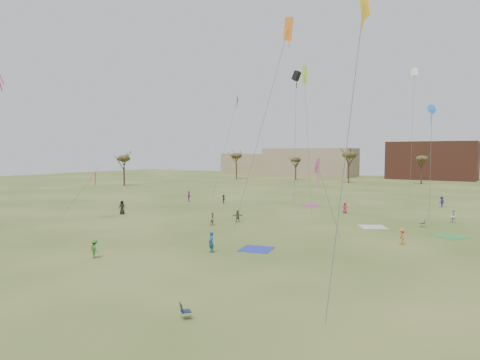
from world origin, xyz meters
The scene contains 23 objects.
ground centered at (0.00, 0.00, 0.00)m, with size 260.00×260.00×0.00m, color #2E4D18.
flyer_near_center centered at (-2.84, -5.70, 0.77)m, with size 1.00×0.57×1.55m, color #357426.
flyer_near_right centered at (4.03, 0.94, 0.90)m, with size 0.65×0.43×1.79m, color navy.
spectator_fore_b centered at (-3.80, 12.00, 0.78)m, with size 0.76×0.59×1.56m, color tan.
spectator_fore_c centered at (-2.62, 15.60, 0.73)m, with size 1.35×0.43×1.46m, color brown.
flyer_mid_a centered at (-19.72, 12.53, 0.96)m, with size 0.94×0.61×1.92m, color black.
flyer_mid_b centered at (17.27, 12.93, 0.76)m, with size 0.98×0.57×1.52m, color orange.
spectator_mid_d centered at (-21.45, 29.28, 0.93)m, with size 1.10×0.46×1.87m, color purple.
spectator_mid_e centered at (20.03, 29.10, 0.82)m, with size 0.80×0.62×1.64m, color silver.
flyer_far_a centered at (-14.97, 30.55, 0.73)m, with size 1.36×0.43×1.47m, color #206125.
flyer_far_b centered at (6.13, 30.15, 0.76)m, with size 0.74×0.48×1.52m, color #B91F56.
flyer_far_c centered at (16.83, 44.80, 0.86)m, with size 1.11×0.64×1.71m, color navy.
blanket_blue centered at (6.75, 4.06, 0.00)m, with size 2.73×2.73×0.03m, color #2730A9.
blanket_cream centered at (12.47, 20.94, 0.00)m, with size 2.86×2.86×0.03m, color beige.
blanket_plum centered at (-1.35, 35.72, 0.00)m, with size 2.98×2.98×0.03m, color #A8337B.
blanket_olive centered at (20.75, 19.54, 0.00)m, with size 2.75×2.75×0.03m, color #328B3F.
camp_chair_center centered at (11.55, -11.60, 0.26)m, with size 0.73×0.74×0.87m.
camp_chair_right centered at (17.34, 24.04, 0.26)m, with size 0.61×0.58×0.87m.
kites_aloft centered at (3.74, 27.69, 17.69)m, with size 55.27×60.00×21.93m.
tree_line centered at (-2.85, 79.12, 7.09)m, with size 117.44×49.32×8.91m.
building_tan centered at (-35.00, 115.00, 5.00)m, with size 32.00×14.00×10.00m, color #937F60.
building_brick centered at (5.00, 120.00, 6.00)m, with size 26.00×16.00×12.00m, color brown.
building_tan_west centered at (-65.00, 122.00, 4.00)m, with size 20.00×12.00×8.00m, color #937F60.
Camera 1 is at (25.32, -28.16, 8.61)m, focal length 31.74 mm.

